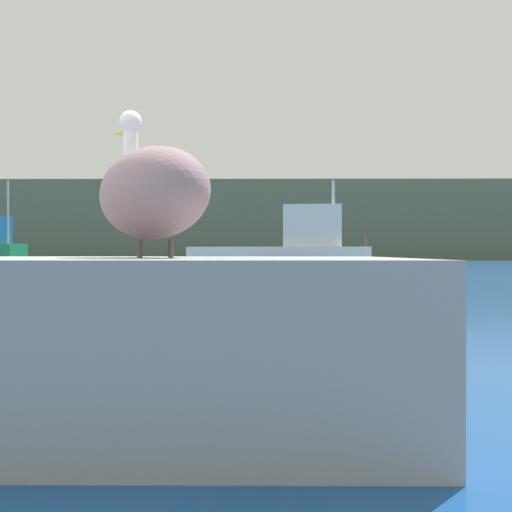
{
  "coord_description": "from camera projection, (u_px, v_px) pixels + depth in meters",
  "views": [
    {
      "loc": [
        1.7,
        -3.61,
        0.91
      ],
      "look_at": [
        1.49,
        22.4,
        0.74
      ],
      "focal_mm": 42.41,
      "sensor_mm": 36.0,
      "label": 1
    }
  ],
  "objects": [
    {
      "name": "pelican",
      "position": [
        151.0,
        192.0,
        3.4
      ],
      "size": [
        0.99,
        1.28,
        0.9
      ],
      "rotation": [
        0.0,
        0.0,
        2.1
      ],
      "color": "gray",
      "rests_on": "pier_dock"
    },
    {
      "name": "pier_dock",
      "position": [
        152.0,
        336.0,
        3.39
      ],
      "size": [
        2.81,
        2.1,
        0.88
      ],
      "primitive_type": "cube",
      "color": "#989898",
      "rests_on": "ground"
    },
    {
      "name": "mooring_buoy",
      "position": [
        418.0,
        278.0,
        15.02
      ],
      "size": [
        0.5,
        0.5,
        0.5
      ],
      "primitive_type": "sphere",
      "color": "red",
      "rests_on": "ground"
    },
    {
      "name": "fishing_boat_white",
      "position": [
        288.0,
        252.0,
        24.12
      ],
      "size": [
        7.33,
        3.07,
        3.76
      ],
      "rotation": [
        0.0,
        0.0,
        -0.12
      ],
      "color": "white",
      "rests_on": "ground"
    },
    {
      "name": "hillside_backdrop",
      "position": [
        248.0,
        223.0,
        78.12
      ],
      "size": [
        140.0,
        17.57,
        9.33
      ],
      "primitive_type": "cube",
      "color": "#5B664C",
      "rests_on": "ground"
    }
  ]
}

